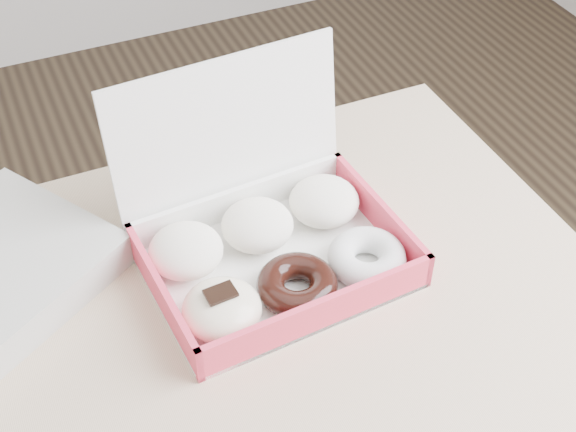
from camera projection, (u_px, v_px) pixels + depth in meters
name	position (u px, v px, depth m)	size (l,w,h in m)	color
donut_box	(267.00, 241.00, 0.95)	(0.31, 0.27, 0.22)	white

